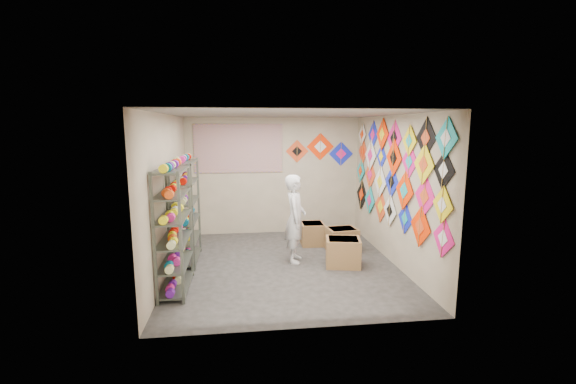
{
  "coord_description": "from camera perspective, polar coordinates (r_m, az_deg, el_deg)",
  "views": [
    {
      "loc": [
        -0.75,
        -6.65,
        2.49
      ],
      "look_at": [
        0.1,
        0.3,
        1.3
      ],
      "focal_mm": 24.0,
      "sensor_mm": 36.0,
      "label": 1
    }
  ],
  "objects": [
    {
      "name": "string_spools",
      "position": [
        6.69,
        -15.68,
        -3.19
      ],
      "size": [
        0.12,
        2.36,
        0.12
      ],
      "color": "#ED2693",
      "rests_on": "ground"
    },
    {
      "name": "carton_a",
      "position": [
        7.1,
        8.15,
        -8.81
      ],
      "size": [
        0.69,
        0.62,
        0.51
      ],
      "primitive_type": "cube",
      "rotation": [
        0.0,
        0.0,
        -0.2
      ],
      "color": "olive",
      "rests_on": "ground"
    },
    {
      "name": "shelf_rack_front",
      "position": [
        6.09,
        -16.54,
        -5.41
      ],
      "size": [
        0.4,
        1.1,
        1.9
      ],
      "primitive_type": "cube",
      "color": "#4C5147",
      "rests_on": "ground"
    },
    {
      "name": "poster",
      "position": [
        8.9,
        -7.34,
        6.4
      ],
      "size": [
        2.0,
        0.01,
        1.1
      ],
      "primitive_type": "cube",
      "color": "#724FAC",
      "rests_on": "room_walls"
    },
    {
      "name": "carton_c",
      "position": [
        8.3,
        3.62,
        -6.17
      ],
      "size": [
        0.5,
        0.54,
        0.46
      ],
      "primitive_type": "cube",
      "rotation": [
        0.0,
        0.0,
        -0.03
      ],
      "color": "olive",
      "rests_on": "ground"
    },
    {
      "name": "back_wall_kites",
      "position": [
        9.1,
        4.86,
        6.18
      ],
      "size": [
        1.61,
        0.02,
        0.78
      ],
      "color": "#DC4319",
      "rests_on": "room_walls"
    },
    {
      "name": "shelf_rack_back",
      "position": [
        7.34,
        -14.9,
        -2.8
      ],
      "size": [
        0.4,
        1.1,
        1.9
      ],
      "primitive_type": "cube",
      "color": "#4C5147",
      "rests_on": "ground"
    },
    {
      "name": "carton_b",
      "position": [
        7.91,
        7.99,
        -7.0
      ],
      "size": [
        0.63,
        0.53,
        0.47
      ],
      "primitive_type": "cube",
      "rotation": [
        0.0,
        0.0,
        0.11
      ],
      "color": "olive",
      "rests_on": "ground"
    },
    {
      "name": "kite_wall_display",
      "position": [
        7.27,
        15.16,
        2.64
      ],
      "size": [
        0.06,
        4.26,
        2.06
      ],
      "color": "#DD1577",
      "rests_on": "room_walls"
    },
    {
      "name": "room_walls",
      "position": [
        6.75,
        -0.53,
        2.45
      ],
      "size": [
        4.5,
        4.5,
        4.5
      ],
      "color": "tan",
      "rests_on": "ground"
    },
    {
      "name": "shopkeeper",
      "position": [
        7.12,
        1.08,
        -3.96
      ],
      "size": [
        0.74,
        0.61,
        1.63
      ],
      "primitive_type": "imported",
      "rotation": [
        0.0,
        0.0,
        1.38
      ],
      "color": "silver",
      "rests_on": "ground"
    },
    {
      "name": "ground",
      "position": [
        7.14,
        -0.51,
        -10.76
      ],
      "size": [
        4.5,
        4.5,
        0.0
      ],
      "primitive_type": "plane",
      "color": "#2A2825"
    }
  ]
}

